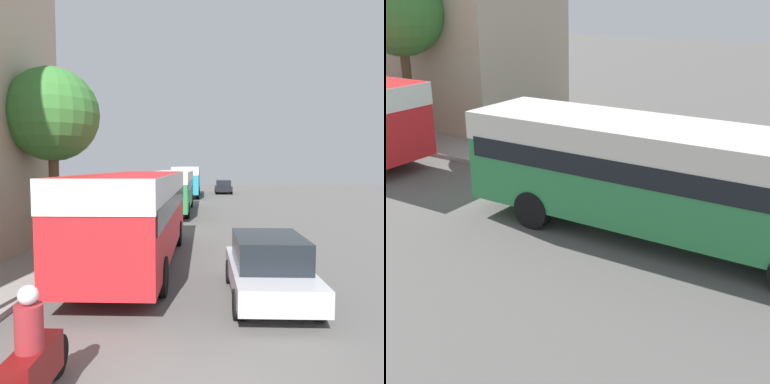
# 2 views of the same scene
# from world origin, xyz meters

# --- Properties ---
(bus_following) EXTENTS (2.57, 10.49, 2.87)m
(bus_following) POSITION_xyz_m (-1.93, 21.99, 1.88)
(bus_following) COLOR #2D8447
(bus_following) RESTS_ON ground_plane
(street_tree) EXTENTS (3.34, 3.34, 6.61)m
(street_tree) POSITION_xyz_m (-5.21, 9.37, 5.05)
(street_tree) COLOR brown
(street_tree) RESTS_ON sidewalk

